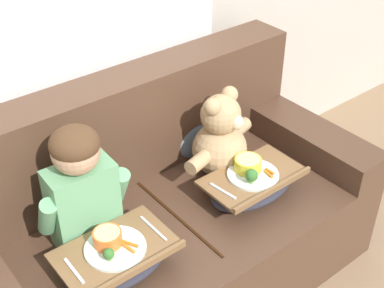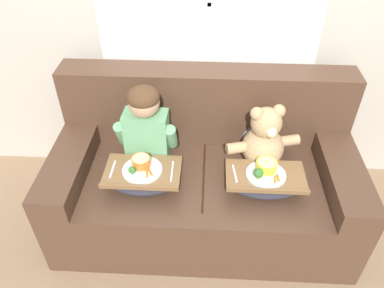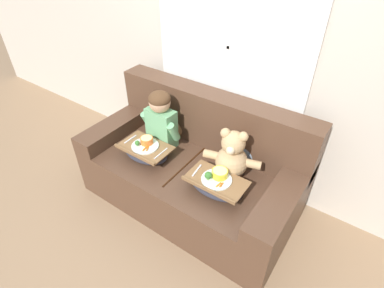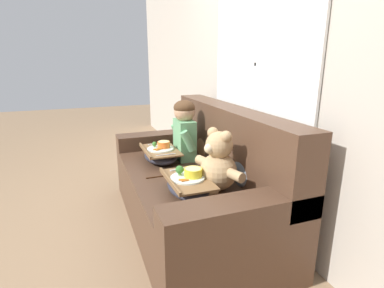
# 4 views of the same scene
# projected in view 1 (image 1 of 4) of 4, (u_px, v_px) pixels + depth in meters

# --- Properties ---
(ground_plane) EXTENTS (14.00, 14.00, 0.00)m
(ground_plane) POSITION_uv_depth(u_px,v_px,m) (172.00, 283.00, 2.61)
(ground_plane) COLOR #8E7051
(couch) EXTENTS (1.87, 0.93, 0.98)m
(couch) POSITION_uv_depth(u_px,v_px,m) (161.00, 223.00, 2.46)
(couch) COLOR #4C3323
(couch) RESTS_ON ground_plane
(throw_pillow_behind_child) EXTENTS (0.32, 0.15, 0.33)m
(throw_pillow_behind_child) POSITION_uv_depth(u_px,v_px,m) (60.00, 184.00, 2.26)
(throw_pillow_behind_child) COLOR #B2754C
(throw_pillow_behind_child) RESTS_ON couch
(throw_pillow_behind_teddy) EXTENTS (0.33, 0.16, 0.34)m
(throw_pillow_behind_teddy) POSITION_uv_depth(u_px,v_px,m) (192.00, 127.00, 2.63)
(throw_pillow_behind_teddy) COLOR slate
(throw_pillow_behind_teddy) RESTS_ON couch
(child_figure) EXTENTS (0.38, 0.19, 0.54)m
(child_figure) POSITION_uv_depth(u_px,v_px,m) (80.00, 182.00, 2.05)
(child_figure) COLOR #66A370
(child_figure) RESTS_ON couch
(teddy_bear) EXTENTS (0.46, 0.34, 0.43)m
(teddy_bear) POSITION_uv_depth(u_px,v_px,m) (221.00, 140.00, 2.48)
(teddy_bear) COLOR tan
(teddy_bear) RESTS_ON couch
(lap_tray_child) EXTENTS (0.45, 0.29, 0.18)m
(lap_tray_child) POSITION_uv_depth(u_px,v_px,m) (116.00, 258.00, 2.03)
(lap_tray_child) COLOR #2D2D38
(lap_tray_child) RESTS_ON child_figure
(lap_tray_teddy) EXTENTS (0.46, 0.27, 0.19)m
(lap_tray_teddy) POSITION_uv_depth(u_px,v_px,m) (252.00, 183.00, 2.40)
(lap_tray_teddy) COLOR #2D2D38
(lap_tray_teddy) RESTS_ON teddy_bear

